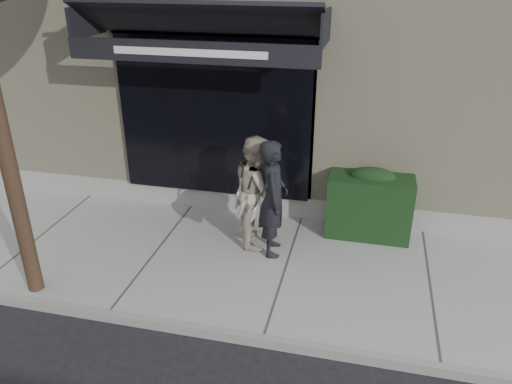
# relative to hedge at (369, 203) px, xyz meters

# --- Properties ---
(ground) EXTENTS (80.00, 80.00, 0.00)m
(ground) POSITION_rel_hedge_xyz_m (-1.10, -1.25, -0.66)
(ground) COLOR black
(ground) RESTS_ON ground
(sidewalk) EXTENTS (20.00, 3.00, 0.12)m
(sidewalk) POSITION_rel_hedge_xyz_m (-1.10, -1.25, -0.60)
(sidewalk) COLOR #969691
(sidewalk) RESTS_ON ground
(curb) EXTENTS (20.00, 0.10, 0.14)m
(curb) POSITION_rel_hedge_xyz_m (-1.10, -2.80, -0.59)
(curb) COLOR gray
(curb) RESTS_ON ground
(building_facade) EXTENTS (14.30, 8.04, 5.64)m
(building_facade) POSITION_rel_hedge_xyz_m (-1.11, 3.71, 2.08)
(building_facade) COLOR beige
(building_facade) RESTS_ON ground
(hedge) EXTENTS (1.30, 0.70, 1.14)m
(hedge) POSITION_rel_hedge_xyz_m (0.00, 0.00, 0.00)
(hedge) COLOR black
(hedge) RESTS_ON sidewalk
(pedestrian_front) EXTENTS (0.75, 0.85, 1.78)m
(pedestrian_front) POSITION_rel_hedge_xyz_m (-1.38, -0.89, 0.35)
(pedestrian_front) COLOR black
(pedestrian_front) RESTS_ON sidewalk
(pedestrian_back) EXTENTS (0.83, 0.97, 1.72)m
(pedestrian_back) POSITION_rel_hedge_xyz_m (-1.68, -0.63, 0.32)
(pedestrian_back) COLOR #BAAD95
(pedestrian_back) RESTS_ON sidewalk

